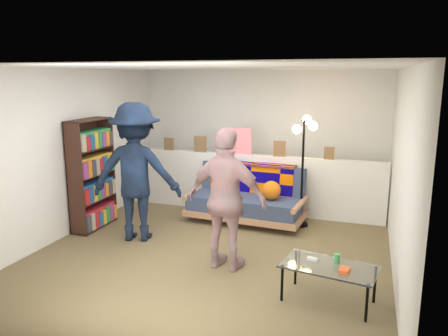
% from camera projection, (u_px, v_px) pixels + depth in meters
% --- Properties ---
extents(ground, '(5.00, 5.00, 0.00)m').
position_uv_depth(ground, '(215.00, 250.00, 5.90)').
color(ground, brown).
rests_on(ground, ground).
extents(room_shell, '(4.60, 5.05, 2.45)m').
position_uv_depth(room_shell, '(226.00, 123.00, 5.99)').
color(room_shell, silver).
rests_on(room_shell, ground).
extents(half_wall_ledge, '(4.45, 0.15, 1.00)m').
position_uv_depth(half_wall_ledge, '(250.00, 183.00, 7.47)').
color(half_wall_ledge, silver).
rests_on(half_wall_ledge, ground).
extents(ledge_decor, '(2.97, 0.02, 0.45)m').
position_uv_depth(ledge_decor, '(237.00, 144.00, 7.38)').
color(ledge_decor, brown).
rests_on(ledge_decor, half_wall_ledge).
extents(futon_sofa, '(1.91, 1.02, 0.80)m').
position_uv_depth(futon_sofa, '(248.00, 198.00, 7.02)').
color(futon_sofa, tan).
rests_on(futon_sofa, ground).
extents(bookshelf, '(0.28, 0.84, 1.68)m').
position_uv_depth(bookshelf, '(92.00, 178.00, 6.64)').
color(bookshelf, black).
rests_on(bookshelf, ground).
extents(coffee_table, '(1.03, 0.68, 0.49)m').
position_uv_depth(coffee_table, '(330.00, 268.00, 4.47)').
color(coffee_table, black).
rests_on(coffee_table, ground).
extents(floor_lamp, '(0.39, 0.30, 1.72)m').
position_uv_depth(floor_lamp, '(304.00, 149.00, 6.63)').
color(floor_lamp, black).
rests_on(floor_lamp, ground).
extents(person_left, '(1.40, 1.01, 1.95)m').
position_uv_depth(person_left, '(136.00, 172.00, 6.13)').
color(person_left, black).
rests_on(person_left, ground).
extents(person_right, '(1.06, 0.57, 1.72)m').
position_uv_depth(person_right, '(227.00, 200.00, 5.17)').
color(person_right, pink).
rests_on(person_right, ground).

